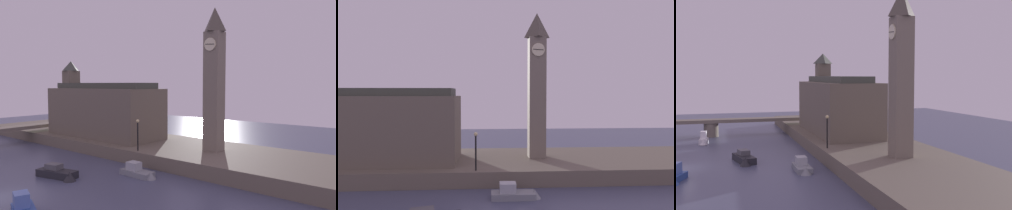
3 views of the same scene
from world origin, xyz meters
The scene contains 7 objects.
far_embankment centered at (0.00, 20.00, 0.75)m, with size 70.00×12.00×1.50m, color #6B6051.
clock_tower centered at (7.72, 20.20, 9.66)m, with size 2.00×2.06×15.83m.
parliament_hall centered at (-10.03, 19.08, 5.23)m, with size 17.82×6.98×11.04m.
streetlamp centered at (1.21, 14.72, 3.73)m, with size 0.36×0.36×3.53m.
boat_tour_blue centered at (5.06, -0.15, 0.49)m, with size 3.71×2.22×1.56m.
boat_barge_dark centered at (-0.90, 6.23, 0.44)m, with size 5.01×2.37×1.37m.
boat_cruiser_grey centered at (4.77, 11.35, 0.40)m, with size 4.20×1.47×1.46m.
Camera 1 is at (25.53, -10.38, 8.99)m, focal length 33.67 mm.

